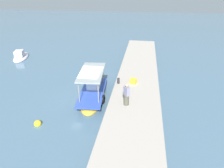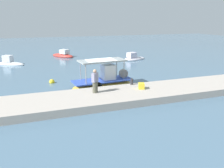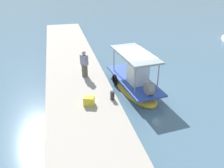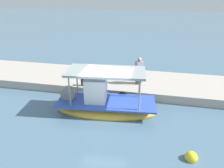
{
  "view_description": "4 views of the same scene",
  "coord_description": "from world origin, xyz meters",
  "px_view_note": "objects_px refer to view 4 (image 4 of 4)",
  "views": [
    {
      "loc": [
        -14.13,
        -4.51,
        8.72
      ],
      "look_at": [
        0.65,
        -2.08,
        1.18
      ],
      "focal_mm": 31.88,
      "sensor_mm": 36.0,
      "label": 1
    },
    {
      "loc": [
        -5.56,
        -19.36,
        5.92
      ],
      "look_at": [
        0.21,
        -2.83,
        0.89
      ],
      "focal_mm": 36.56,
      "sensor_mm": 36.0,
      "label": 2
    },
    {
      "loc": [
        13.13,
        -5.15,
        7.22
      ],
      "look_at": [
        0.53,
        -2.07,
        0.7
      ],
      "focal_mm": 37.49,
      "sensor_mm": 36.0,
      "label": 3
    },
    {
      "loc": [
        -2.33,
        9.51,
        6.31
      ],
      "look_at": [
        0.21,
        -2.57,
        0.78
      ],
      "focal_mm": 34.32,
      "sensor_mm": 36.0,
      "label": 4
    }
  ],
  "objects_px": {
    "fisherman_near_bollard": "(139,72)",
    "cargo_crate": "(86,74)",
    "marker_buoy": "(191,157)",
    "main_fishing_boat": "(105,104)",
    "mooring_bollard": "(83,82)"
  },
  "relations": [
    {
      "from": "fisherman_near_bollard",
      "to": "marker_buoy",
      "type": "xyz_separation_m",
      "value": [
        -2.71,
        5.86,
        -1.26
      ]
    },
    {
      "from": "main_fishing_boat",
      "to": "fisherman_near_bollard",
      "type": "relative_size",
      "value": 3.19
    },
    {
      "from": "main_fishing_boat",
      "to": "cargo_crate",
      "type": "height_order",
      "value": "main_fishing_boat"
    },
    {
      "from": "cargo_crate",
      "to": "marker_buoy",
      "type": "bearing_deg",
      "value": 136.27
    },
    {
      "from": "main_fishing_boat",
      "to": "marker_buoy",
      "type": "distance_m",
      "value": 5.16
    },
    {
      "from": "fisherman_near_bollard",
      "to": "mooring_bollard",
      "type": "relative_size",
      "value": 3.52
    },
    {
      "from": "fisherman_near_bollard",
      "to": "cargo_crate",
      "type": "height_order",
      "value": "fisherman_near_bollard"
    },
    {
      "from": "cargo_crate",
      "to": "main_fishing_boat",
      "type": "bearing_deg",
      "value": 123.21
    },
    {
      "from": "main_fishing_boat",
      "to": "fisherman_near_bollard",
      "type": "height_order",
      "value": "main_fishing_boat"
    },
    {
      "from": "fisherman_near_bollard",
      "to": "cargo_crate",
      "type": "distance_m",
      "value": 3.77
    },
    {
      "from": "main_fishing_boat",
      "to": "marker_buoy",
      "type": "bearing_deg",
      "value": 146.16
    },
    {
      "from": "mooring_bollard",
      "to": "cargo_crate",
      "type": "xyz_separation_m",
      "value": [
        0.23,
        -1.35,
        -0.02
      ]
    },
    {
      "from": "fisherman_near_bollard",
      "to": "mooring_bollard",
      "type": "bearing_deg",
      "value": 16.99
    },
    {
      "from": "mooring_bollard",
      "to": "marker_buoy",
      "type": "distance_m",
      "value": 7.86
    },
    {
      "from": "fisherman_near_bollard",
      "to": "main_fishing_boat",
      "type": "bearing_deg",
      "value": 62.29
    }
  ]
}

